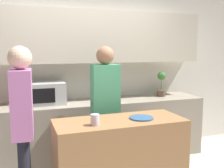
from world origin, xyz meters
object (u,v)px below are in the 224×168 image
microwave (45,93)px  bottle_2 (116,94)px  person_center (105,101)px  person_left (23,118)px  plate_on_island (141,118)px  potted_plant (161,84)px  bottle_1 (110,94)px  bottle_0 (105,95)px  cup_0 (95,120)px

microwave → bottle_2: bearing=-4.9°
person_center → person_left: bearing=27.4°
microwave → plate_on_island: (0.89, -1.17, -0.13)m
bottle_2 → person_left: bearing=-143.0°
potted_plant → bottle_1: bearing=-177.9°
potted_plant → person_left: size_ratio=0.24×
potted_plant → bottle_2: potted_plant is taller
bottle_1 → plate_on_island: 1.14m
bottle_0 → bottle_1: bottle_0 is taller
bottle_0 → person_left: 1.48m
person_left → person_center: 1.09m
bottle_0 → bottle_1: 0.15m
bottle_1 → person_left: (-1.24, -1.05, 0.02)m
plate_on_island → person_center: bearing=111.2°
bottle_1 → bottle_2: bearing=-33.9°
bottle_2 → plate_on_island: bearing=-95.8°
potted_plant → bottle_0: bearing=-172.5°
bottle_2 → person_left: (-1.32, -0.99, 0.01)m
bottle_0 → bottle_1: (0.11, 0.10, -0.02)m
person_left → person_center: (0.98, 0.48, 0.00)m
microwave → person_center: person_center is taller
bottle_1 → bottle_0: bearing=-137.4°
potted_plant → bottle_1: potted_plant is taller
plate_on_island → person_center: size_ratio=0.15×
bottle_2 → person_center: (-0.33, -0.52, 0.01)m
microwave → person_left: (-0.32, -1.08, -0.04)m
potted_plant → person_left: (-2.12, -1.08, -0.09)m
bottle_1 → bottle_2: 0.10m
potted_plant → bottle_0: 1.01m
bottle_1 → potted_plant: bearing=2.1°
plate_on_island → person_left: person_left is taller
plate_on_island → person_left: (-1.21, 0.09, 0.09)m
plate_on_island → person_left: 1.21m
microwave → person_center: (0.67, -0.60, -0.04)m
person_left → potted_plant: bearing=120.7°
bottle_0 → bottle_2: bottle_0 is taller
bottle_1 → plate_on_island: size_ratio=0.86×
bottle_2 → cup_0: (-0.65, -1.16, -0.03)m
microwave → person_left: 1.12m
person_center → plate_on_island: bearing=112.8°
potted_plant → bottle_0: size_ratio=1.48×
plate_on_island → bottle_1: bearing=88.5°
potted_plant → plate_on_island: bearing=-128.0°
plate_on_island → cup_0: (-0.54, -0.07, 0.05)m
bottle_2 → person_left: size_ratio=0.16×
potted_plant → bottle_0: potted_plant is taller
microwave → person_center: 0.90m
bottle_0 → person_center: size_ratio=0.16×
bottle_1 → bottle_2: (0.08, -0.05, 0.01)m
microwave → person_center: bearing=-42.0°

